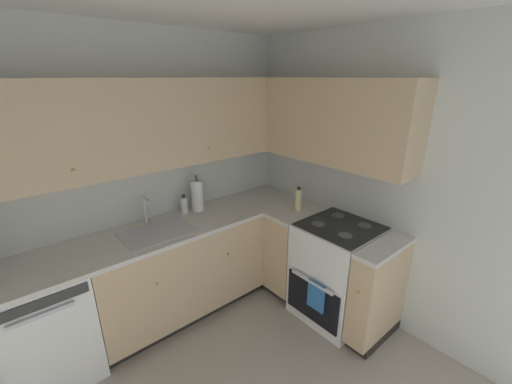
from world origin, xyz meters
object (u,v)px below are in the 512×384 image
object	(u,v)px
paper_towel_roll	(197,195)
oil_bottle	(298,200)
dishwasher	(44,326)
soap_bottle	(184,205)
oven_range	(337,270)

from	to	relation	value
paper_towel_roll	oil_bottle	size ratio (longest dim) A/B	1.52
dishwasher	oil_bottle	distance (m)	2.24
dishwasher	soap_bottle	bearing A→B (deg)	8.20
oven_range	soap_bottle	xyz separation A→B (m)	(-0.88, 1.13, 0.52)
dishwasher	paper_towel_roll	distance (m)	1.52
soap_bottle	oil_bottle	world-z (taller)	oil_bottle
dishwasher	soap_bottle	world-z (taller)	soap_bottle
oil_bottle	oven_range	bearing A→B (deg)	-87.82
paper_towel_roll	oven_range	bearing A→B (deg)	-56.09
soap_bottle	oil_bottle	bearing A→B (deg)	-36.85
dishwasher	soap_bottle	size ratio (longest dim) A/B	4.68
dishwasher	paper_towel_roll	xyz separation A→B (m)	(1.39, 0.16, 0.61)
oil_bottle	dishwasher	bearing A→B (deg)	167.64
dishwasher	paper_towel_roll	world-z (taller)	paper_towel_roll
dishwasher	oil_bottle	bearing A→B (deg)	-12.36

